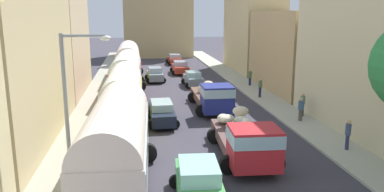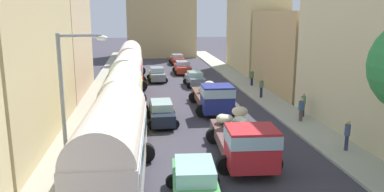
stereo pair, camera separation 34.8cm
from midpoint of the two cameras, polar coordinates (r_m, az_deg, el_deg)
The scene contains 26 objects.
ground_plane at distance 36.97m, azimuth -1.87°, elevation 0.83°, with size 154.00×154.00×0.00m, color #3A3742.
sidewalk_left at distance 36.98m, azimuth -13.12°, elevation 0.62°, with size 2.50×70.00×0.14m, color #9F9C8D.
sidewalk_right at distance 38.33m, azimuth 8.98°, elevation 1.21°, with size 2.50×70.00×0.14m, color #ACAF9B.
building_left_1 at distance 24.02m, azimuth -26.20°, elevation 4.90°, with size 5.41×14.94×9.64m.
building_left_2 at distance 36.74m, azimuth -19.36°, elevation 9.65°, with size 4.81×11.29×12.17m.
building_right_2 at distance 37.62m, azimuth 15.07°, elevation 6.40°, with size 4.66×11.91×7.50m.
building_right_3 at distance 49.35m, azimuth 9.59°, elevation 11.17°, with size 5.10×11.95×12.88m.
distant_church at distance 65.29m, azimuth -4.49°, elevation 12.56°, with size 11.09×7.54×21.85m.
parked_bus_0 at distance 16.45m, azimuth -10.94°, elevation -6.53°, with size 3.59×9.25×3.96m.
parked_bus_1 at distance 25.13m, azimuth -9.78°, elevation 0.06°, with size 3.32×8.32×3.86m.
parked_bus_2 at distance 33.97m, azimuth -9.23°, elevation 3.30°, with size 3.46×8.78×3.89m.
parked_bus_3 at distance 42.87m, azimuth -8.91°, elevation 5.30°, with size 3.33×9.96×4.02m.
cargo_truck_0 at distance 19.49m, azimuth 8.24°, elevation -6.34°, with size 3.37×7.34×2.31m.
cargo_truck_1 at distance 28.83m, azimuth 3.53°, elevation -0.07°, with size 3.10×7.59×2.34m.
car_0 at distance 38.96m, azimuth 0.68°, elevation 2.57°, with size 2.21×3.86×1.48m.
car_1 at distance 46.92m, azimuth -1.20°, elevation 4.29°, with size 2.34×4.34×1.53m.
car_2 at distance 55.23m, azimuth -2.01°, elevation 5.48°, with size 2.38×3.82×1.44m.
car_3 at distance 15.55m, azimuth 1.06°, elevation -12.80°, with size 2.50×4.29×1.65m.
car_4 at distance 26.07m, azimuth -4.17°, elevation -2.41°, with size 2.18×4.37×1.53m.
car_5 at distance 41.75m, azimuth -4.98°, elevation 3.22°, with size 2.22×3.81×1.55m.
pedestrian_0 at distance 39.05m, azimuth 9.13°, elevation 2.79°, with size 0.49×0.49×1.75m.
pedestrian_1 at distance 33.74m, azimuth 10.54°, elevation 1.27°, with size 0.42×0.42×1.79m.
pedestrian_2 at distance 27.09m, azimuth 16.25°, elevation -1.85°, with size 0.53×0.53×1.74m.
pedestrian_3 at distance 28.28m, azimuth 16.51°, elevation -1.16°, with size 0.42×0.42×1.82m.
pedestrian_4 at distance 22.25m, azimuth 22.46°, elevation -5.20°, with size 0.41×0.41×1.81m.
streetlamp_near at distance 15.92m, azimuth -17.13°, elevation -0.68°, with size 1.95×0.28×6.64m.
Camera 2 is at (-3.34, -9.06, 7.46)m, focal length 35.95 mm.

